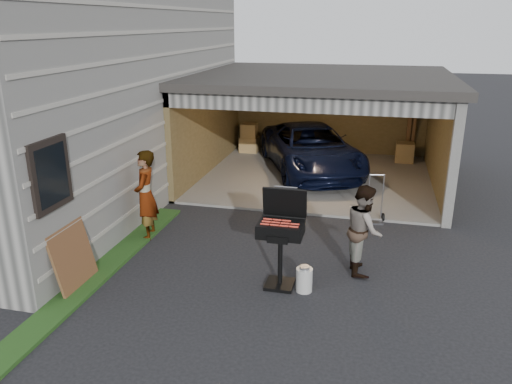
% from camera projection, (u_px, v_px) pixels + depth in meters
% --- Properties ---
extents(ground, '(80.00, 80.00, 0.00)m').
position_uv_depth(ground, '(225.00, 285.00, 8.38)').
color(ground, black).
rests_on(ground, ground).
extents(house, '(7.00, 11.00, 5.50)m').
position_uv_depth(house, '(41.00, 83.00, 12.51)').
color(house, '#474744').
rests_on(house, ground).
extents(groundcover_strip, '(0.50, 8.00, 0.06)m').
position_uv_depth(groundcover_strip, '(72.00, 297.00, 7.95)').
color(groundcover_strip, '#193814').
rests_on(groundcover_strip, ground).
extents(garage, '(6.80, 6.30, 2.90)m').
position_uv_depth(garage, '(321.00, 110.00, 13.85)').
color(garage, '#605E59').
rests_on(garage, ground).
extents(minivan, '(3.91, 5.28, 1.33)m').
position_uv_depth(minivan, '(311.00, 151.00, 14.40)').
color(minivan, black).
rests_on(minivan, ground).
extents(woman, '(0.57, 0.74, 1.83)m').
position_uv_depth(woman, '(146.00, 195.00, 9.95)').
color(woman, '#A4B5CE').
rests_on(woman, ground).
extents(man, '(0.73, 0.87, 1.59)m').
position_uv_depth(man, '(364.00, 229.00, 8.62)').
color(man, '#412519').
rests_on(man, ground).
extents(bbq_grill, '(0.73, 0.64, 1.63)m').
position_uv_depth(bbq_grill, '(281.00, 232.00, 8.09)').
color(bbq_grill, black).
rests_on(bbq_grill, ground).
extents(propane_tank, '(0.33, 0.33, 0.40)m').
position_uv_depth(propane_tank, '(304.00, 280.00, 8.14)').
color(propane_tank, silver).
rests_on(propane_tank, ground).
extents(plywood_panel, '(0.27, 0.97, 1.07)m').
position_uv_depth(plywood_panel, '(73.00, 257.00, 8.17)').
color(plywood_panel, brown).
rests_on(plywood_panel, ground).
extents(hand_truck, '(0.48, 0.40, 1.10)m').
position_uv_depth(hand_truck, '(375.00, 213.00, 10.97)').
color(hand_truck, slate).
rests_on(hand_truck, ground).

